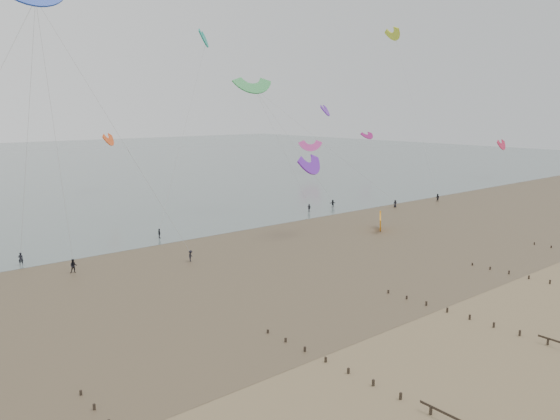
# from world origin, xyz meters

# --- Properties ---
(ground) EXTENTS (500.00, 500.00, 0.00)m
(ground) POSITION_xyz_m (0.00, 0.00, 0.00)
(ground) COLOR brown
(ground) RESTS_ON ground
(sea_and_shore) EXTENTS (500.00, 665.00, 0.03)m
(sea_and_shore) POSITION_xyz_m (-4.08, 34.40, 0.01)
(sea_and_shore) COLOR #475654
(sea_and_shore) RESTS_ON ground
(kitesurfer_lead) EXTENTS (0.73, 0.57, 1.79)m
(kitesurfer_lead) POSITION_xyz_m (-25.68, 51.97, 0.90)
(kitesurfer_lead) COLOR black
(kitesurfer_lead) RESTS_ON ground
(kitesurfers) EXTENTS (102.33, 21.74, 1.86)m
(kitesurfers) POSITION_xyz_m (16.84, 48.94, 0.86)
(kitesurfers) COLOR black
(kitesurfers) RESTS_ON ground
(grounded_kite) EXTENTS (7.69, 7.52, 3.34)m
(grounded_kite) POSITION_xyz_m (29.57, 34.49, 0.00)
(grounded_kite) COLOR orange
(grounded_kite) RESTS_ON ground
(kites_airborne) EXTENTS (235.83, 117.05, 45.75)m
(kites_airborne) POSITION_xyz_m (-13.85, 92.41, 20.64)
(kites_airborne) COLOR #248C39
(kites_airborne) RESTS_ON ground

